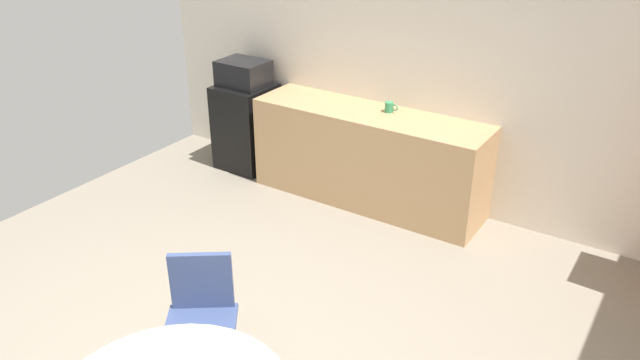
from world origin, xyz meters
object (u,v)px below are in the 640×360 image
at_px(microwave, 243,73).
at_px(mug_white, 389,107).
at_px(mini_fridge, 246,126).
at_px(chair_navy, 201,306).

bearing_deg(microwave, mug_white, 3.53).
height_order(mini_fridge, chair_navy, mini_fridge).
bearing_deg(mug_white, microwave, -176.47).
distance_m(mini_fridge, mug_white, 1.69).
bearing_deg(chair_navy, mug_white, 93.15).
height_order(microwave, mug_white, microwave).
distance_m(chair_navy, mug_white, 2.71).
xyz_separation_m(mini_fridge, mug_white, (1.61, 0.10, 0.50)).
xyz_separation_m(chair_navy, mug_white, (-0.15, 2.68, 0.43)).
distance_m(mini_fridge, chair_navy, 3.12).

